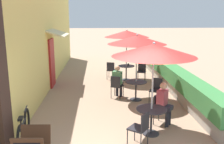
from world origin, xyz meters
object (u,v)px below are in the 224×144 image
at_px(patio_table_near, 151,115).
at_px(seated_patron_mid_left, 118,80).
at_px(cafe_chair_near_left, 141,126).
at_px(cafe_chair_mid_left, 117,85).
at_px(cafe_chair_near_right, 160,107).
at_px(patio_table_far, 126,70).
at_px(patio_umbrella_far, 127,34).
at_px(cafe_chair_far_left, 111,69).
at_px(cafe_chair_far_right, 142,70).
at_px(bicycle_leaning, 24,129).
at_px(coffee_cup_far, 128,64).
at_px(cafe_chair_mid_right, 156,88).
at_px(patio_umbrella_near, 154,50).
at_px(patio_table_mid, 136,86).
at_px(patio_umbrella_mid, 137,40).
at_px(seated_patron_near_right, 164,102).

relative_size(patio_table_near, seated_patron_mid_left, 0.64).
distance_m(cafe_chair_near_left, cafe_chair_mid_left, 3.65).
height_order(cafe_chair_near_right, patio_table_far, cafe_chair_near_right).
xyz_separation_m(patio_umbrella_far, cafe_chair_far_left, (-0.73, 0.16, -1.72)).
height_order(seated_patron_mid_left, cafe_chair_far_right, seated_patron_mid_left).
height_order(cafe_chair_near_right, bicycle_leaning, cafe_chair_near_right).
distance_m(cafe_chair_near_left, coffee_cup_far, 6.48).
bearing_deg(cafe_chair_far_right, cafe_chair_mid_right, 108.01).
bearing_deg(patio_umbrella_near, patio_table_mid, 89.76).
height_order(patio_table_far, coffee_cup_far, coffee_cup_far).
bearing_deg(patio_umbrella_near, cafe_chair_far_right, 82.67).
height_order(cafe_chair_near_left, cafe_chair_mid_right, same).
bearing_deg(bicycle_leaning, cafe_chair_mid_right, 28.23).
bearing_deg(cafe_chair_near_left, patio_table_far, 33.93).
distance_m(cafe_chair_mid_left, patio_table_far, 2.78).
xyz_separation_m(cafe_chair_mid_left, patio_umbrella_far, (0.67, 2.70, 1.72)).
bearing_deg(patio_umbrella_far, patio_umbrella_near, -89.89).
height_order(cafe_chair_mid_right, patio_umbrella_far, patio_umbrella_far).
height_order(cafe_chair_near_left, cafe_chair_far_left, same).
relative_size(patio_umbrella_mid, bicycle_leaning, 1.42).
bearing_deg(seated_patron_near_right, cafe_chair_far_left, -129.80).
height_order(patio_umbrella_mid, bicycle_leaning, patio_umbrella_mid).
bearing_deg(cafe_chair_far_left, cafe_chair_far_right, 5.92).
distance_m(cafe_chair_near_left, bicycle_leaning, 2.84).
xyz_separation_m(patio_table_near, cafe_chair_near_left, (-0.39, -0.63, -0.00)).
distance_m(patio_umbrella_near, patio_umbrella_mid, 2.75).
bearing_deg(seated_patron_mid_left, bicycle_leaning, -100.82).
relative_size(patio_umbrella_near, cafe_chair_near_left, 2.81).
xyz_separation_m(patio_table_near, cafe_chair_mid_left, (-0.68, 3.00, -0.00)).
relative_size(cafe_chair_near_right, cafe_chair_mid_left, 1.00).
height_order(cafe_chair_near_right, cafe_chair_far_right, same).
bearing_deg(cafe_chair_far_right, patio_table_near, 100.80).
bearing_deg(cafe_chair_near_left, coffee_cup_far, 33.00).
height_order(patio_table_mid, patio_umbrella_far, patio_umbrella_far).
bearing_deg(patio_table_near, seated_patron_mid_left, 101.57).
height_order(cafe_chair_mid_right, coffee_cup_far, cafe_chair_mid_right).
height_order(seated_patron_mid_left, coffee_cup_far, seated_patron_mid_left).
bearing_deg(bicycle_leaning, patio_table_near, -1.88).
bearing_deg(patio_umbrella_far, seated_patron_near_right, -84.59).
height_order(coffee_cup_far, bicycle_leaning, coffee_cup_far).
height_order(patio_table_mid, cafe_chair_far_left, cafe_chair_far_left).
xyz_separation_m(patio_umbrella_mid, bicycle_leaning, (-3.21, -3.05, -1.87)).
bearing_deg(coffee_cup_far, seated_patron_mid_left, -105.16).
relative_size(patio_umbrella_mid, seated_patron_mid_left, 1.95).
height_order(patio_umbrella_near, patio_table_far, patio_umbrella_near).
height_order(cafe_chair_near_right, patio_umbrella_mid, patio_umbrella_mid).
distance_m(cafe_chair_near_left, cafe_chair_mid_right, 3.31).
relative_size(patio_table_near, cafe_chair_far_left, 0.91).
bearing_deg(cafe_chair_near_left, seated_patron_mid_left, 41.12).
bearing_deg(patio_table_mid, patio_table_near, -90.24).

